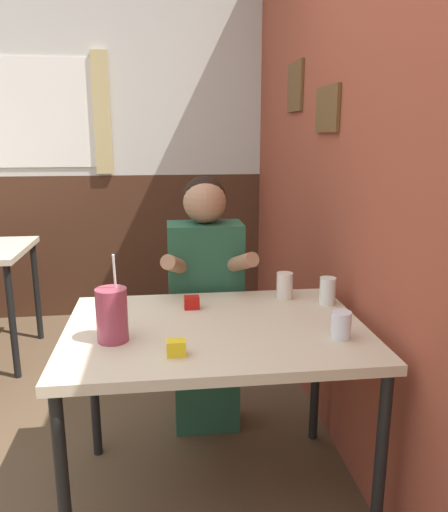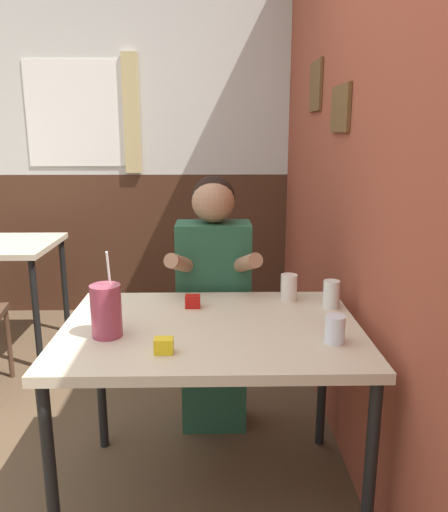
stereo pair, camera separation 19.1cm
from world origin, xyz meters
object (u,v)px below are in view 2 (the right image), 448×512
background_table (2,257)px  person_seated (214,302)px  main_table (211,342)px  cocktail_pitcher (106,311)px

background_table → person_seated: (1.37, -0.92, 0.00)m
main_table → background_table: (-1.36, 1.44, -0.03)m
main_table → background_table: same height
main_table → person_seated: size_ratio=0.88×
main_table → person_seated: bearing=89.0°
cocktail_pitcher → background_table: bearing=123.1°
main_table → cocktail_pitcher: bearing=-165.8°
main_table → cocktail_pitcher: size_ratio=3.58×
main_table → background_table: size_ratio=1.48×
main_table → cocktail_pitcher: 0.40m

